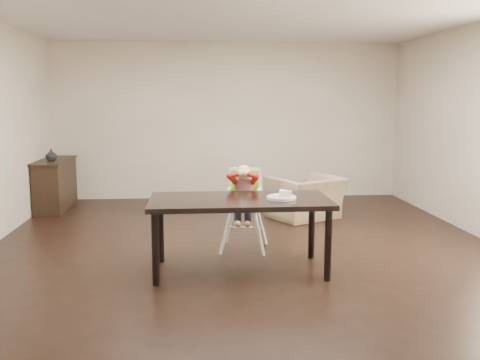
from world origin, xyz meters
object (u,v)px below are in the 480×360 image
object	(u,v)px
dining_table	(240,206)
armchair	(305,191)
high_chair	(244,190)
sideboard	(55,184)

from	to	relation	value
dining_table	armchair	distance (m)	2.59
dining_table	armchair	xyz separation A→B (m)	(1.14, 2.31, -0.26)
high_chair	armchair	bearing A→B (deg)	66.65
dining_table	armchair	bearing A→B (deg)	63.61
high_chair	armchair	distance (m)	1.85
high_chair	sideboard	xyz separation A→B (m)	(-2.77, 2.50, -0.30)
dining_table	sideboard	size ratio (longest dim) A/B	1.43
armchair	sideboard	xyz separation A→B (m)	(-3.80, 0.99, -0.02)
high_chair	sideboard	world-z (taller)	high_chair
high_chair	armchair	world-z (taller)	high_chair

